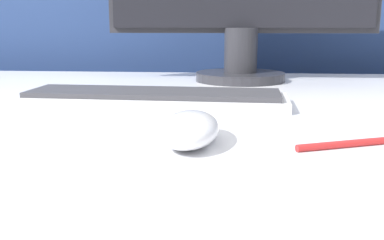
{
  "coord_description": "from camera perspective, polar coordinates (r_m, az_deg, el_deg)",
  "views": [
    {
      "loc": [
        0.08,
        -0.72,
        0.86
      ],
      "look_at": [
        0.03,
        -0.2,
        0.75
      ],
      "focal_mm": 42.0,
      "sensor_mm": 36.0,
      "label": 1
    }
  ],
  "objects": [
    {
      "name": "partition_panel",
      "position": [
        1.36,
        1.58,
        6.83
      ],
      "size": [
        5.0,
        0.03,
        1.47
      ],
      "color": "navy",
      "rests_on": "ground_plane"
    },
    {
      "name": "pen",
      "position": [
        0.52,
        19.67,
        -2.81
      ],
      "size": [
        0.13,
        0.06,
        0.01
      ],
      "rotation": [
        0.0,
        0.0,
        0.39
      ],
      "color": "red",
      "rests_on": "desk"
    },
    {
      "name": "keyboard",
      "position": [
        0.73,
        -4.96,
        2.75
      ],
      "size": [
        0.44,
        0.14,
        0.02
      ],
      "rotation": [
        0.0,
        0.0,
        -0.04
      ],
      "color": "silver",
      "rests_on": "desk"
    },
    {
      "name": "computer_mouse_near",
      "position": [
        0.49,
        -0.37,
        -1.13
      ],
      "size": [
        0.07,
        0.13,
        0.04
      ],
      "rotation": [
        0.0,
        0.0,
        -0.04
      ],
      "color": "white",
      "rests_on": "desk"
    }
  ]
}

